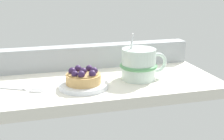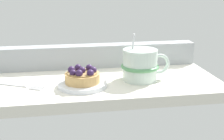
% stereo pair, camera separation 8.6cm
% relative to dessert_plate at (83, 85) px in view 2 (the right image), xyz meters
% --- Properties ---
extents(ground_plane, '(0.67, 0.32, 0.03)m').
position_rel_dessert_plate_xyz_m(ground_plane, '(0.05, 0.05, -0.02)').
color(ground_plane, silver).
extents(window_rail_back, '(0.66, 0.05, 0.07)m').
position_rel_dessert_plate_xyz_m(window_rail_back, '(0.05, 0.19, 0.03)').
color(window_rail_back, '#9EA3A8').
rests_on(window_rail_back, ground_plane).
extents(dessert_plate, '(0.13, 0.13, 0.01)m').
position_rel_dessert_plate_xyz_m(dessert_plate, '(0.00, 0.00, 0.00)').
color(dessert_plate, silver).
rests_on(dessert_plate, ground_plane).
extents(raspberry_tart, '(0.09, 0.09, 0.04)m').
position_rel_dessert_plate_xyz_m(raspberry_tart, '(-0.00, -0.00, 0.02)').
color(raspberry_tart, tan).
rests_on(raspberry_tart, dessert_plate).
extents(coffee_mug, '(0.14, 0.11, 0.13)m').
position_rel_dessert_plate_xyz_m(coffee_mug, '(0.16, 0.03, 0.04)').
color(coffee_mug, silver).
rests_on(coffee_mug, ground_plane).
extents(dessert_fork, '(0.15, 0.09, 0.01)m').
position_rel_dessert_plate_xyz_m(dessert_fork, '(-0.17, 0.03, -0.00)').
color(dessert_fork, silver).
rests_on(dessert_fork, ground_plane).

